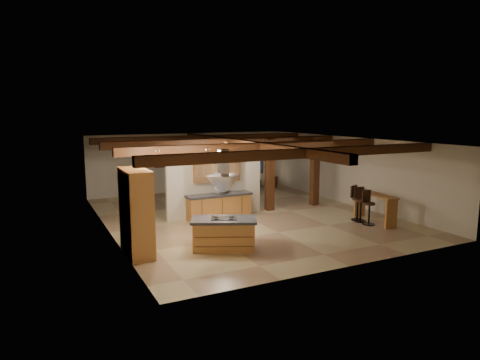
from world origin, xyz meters
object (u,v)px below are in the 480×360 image
object	(u,v)px
bar_counter	(375,203)
dining_table	(202,199)
kitchen_island	(224,233)
sofa	(241,183)

from	to	relation	value
bar_counter	dining_table	bearing A→B (deg)	131.02
kitchen_island	bar_counter	bearing A→B (deg)	3.82
bar_counter	kitchen_island	bearing A→B (deg)	-176.18
kitchen_island	dining_table	xyz separation A→B (m)	(1.52, 5.71, -0.17)
dining_table	sofa	world-z (taller)	dining_table
kitchen_island	dining_table	distance (m)	5.91
kitchen_island	bar_counter	xyz separation A→B (m)	(6.13, 0.41, 0.25)
dining_table	sofa	xyz separation A→B (m)	(3.40, 3.06, -0.00)
kitchen_island	sofa	distance (m)	10.05
dining_table	bar_counter	xyz separation A→B (m)	(4.61, -5.30, 0.41)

